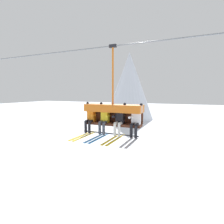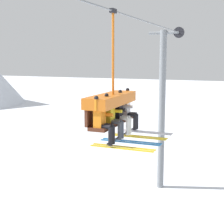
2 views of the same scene
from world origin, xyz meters
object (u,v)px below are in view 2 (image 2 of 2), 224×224
object	(u,v)px
skier_orange	(104,120)
skier_white	(129,109)
skier_yellow	(113,116)
lift_tower_far	(162,107)
chairlift_chair	(111,104)
skier_black	(122,113)

from	to	relation	value
skier_orange	skier_white	world-z (taller)	same
skier_white	skier_yellow	bearing A→B (deg)	180.00
lift_tower_far	chairlift_chair	world-z (taller)	lift_tower_far
lift_tower_far	skier_black	xyz separation A→B (m)	(-8.77, -0.92, 1.08)
skier_black	skier_white	bearing A→B (deg)	0.00
lift_tower_far	skier_white	distance (m)	8.23
chairlift_chair	skier_white	distance (m)	1.06
lift_tower_far	skier_black	distance (m)	8.88
lift_tower_far	chairlift_chair	size ratio (longest dim) A/B	2.50
skier_orange	skier_black	xyz separation A→B (m)	(1.33, 0.00, 0.00)
skier_black	chairlift_chair	bearing A→B (deg)	147.30
skier_black	skier_white	distance (m)	0.66
skier_orange	skier_yellow	bearing A→B (deg)	0.00
skier_orange	skier_yellow	xyz separation A→B (m)	(0.66, 0.00, 0.00)
lift_tower_far	skier_white	size ratio (longest dim) A/B	5.15
skier_orange	lift_tower_far	bearing A→B (deg)	5.23
skier_orange	skier_white	bearing A→B (deg)	0.00
lift_tower_far	skier_yellow	xyz separation A→B (m)	(-9.43, -0.92, 1.08)
lift_tower_far	chairlift_chair	xyz separation A→B (m)	(-9.10, -0.71, 1.37)
chairlift_chair	skier_yellow	bearing A→B (deg)	-147.30
skier_orange	chairlift_chair	bearing A→B (deg)	12.16
lift_tower_far	skier_yellow	distance (m)	9.54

